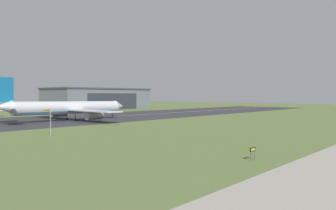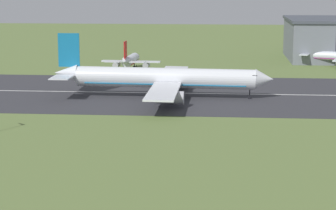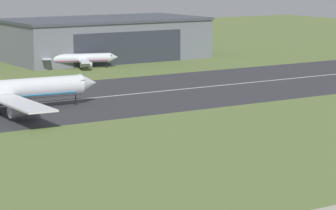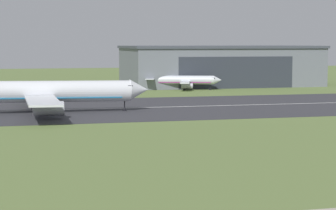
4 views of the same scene
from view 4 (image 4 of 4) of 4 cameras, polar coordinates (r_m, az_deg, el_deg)
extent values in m
plane|color=olive|center=(89.37, -13.11, -4.64)|extent=(615.95, 615.95, 0.00)
cube|color=#333338|center=(151.89, -13.72, -0.52)|extent=(375.95, 54.67, 0.06)
cube|color=silver|center=(151.89, -13.72, -0.51)|extent=(338.36, 0.70, 0.01)
cube|color=slate|center=(237.67, 4.53, 3.34)|extent=(67.59, 34.75, 13.39)
cube|color=#424751|center=(237.51, 4.54, 5.06)|extent=(68.59, 35.75, 0.90)
cube|color=#2D333D|center=(221.34, 6.00, 2.82)|extent=(40.55, 0.12, 10.71)
cylinder|color=silver|center=(145.56, -11.55, 1.15)|extent=(42.31, 4.90, 5.10)
cone|color=silver|center=(148.47, -2.55, 1.34)|extent=(4.31, 4.73, 4.75)
cube|color=black|center=(147.95, -3.44, 1.68)|extent=(1.12, 4.01, 0.45)
cube|color=#146B9E|center=(145.66, -11.54, 0.64)|extent=(38.04, 4.64, 0.55)
cube|color=silver|center=(131.78, -10.88, 0.36)|extent=(6.36, 23.21, 0.46)
cylinder|color=#A8A8B2|center=(133.86, -10.38, -0.29)|extent=(6.17, 2.95, 2.98)
cube|color=silver|center=(159.55, -11.48, 1.22)|extent=(6.36, 23.21, 0.46)
cylinder|color=#A8A8B2|center=(157.91, -10.98, 0.57)|extent=(6.17, 2.95, 2.98)
cylinder|color=black|center=(148.14, -3.80, -0.06)|extent=(0.24, 0.24, 2.42)
cylinder|color=black|center=(148.24, -3.80, -0.45)|extent=(0.84, 0.84, 0.44)
cylinder|color=black|center=(143.07, -11.33, -0.36)|extent=(0.24, 0.24, 2.42)
cylinder|color=black|center=(143.17, -11.32, -0.75)|extent=(0.84, 0.84, 0.44)
cylinder|color=black|center=(148.69, -11.44, -0.14)|extent=(0.24, 0.24, 2.42)
cylinder|color=black|center=(148.79, -11.43, -0.52)|extent=(0.84, 0.84, 0.44)
cylinder|color=silver|center=(214.31, 1.47, 2.20)|extent=(18.91, 8.71, 2.84)
cone|color=silver|center=(214.11, 4.35, 2.18)|extent=(3.32, 3.50, 2.84)
cone|color=silver|center=(215.06, -1.51, 2.35)|extent=(4.04, 3.50, 2.56)
cube|color=black|center=(214.08, 3.98, 2.34)|extent=(1.81, 2.64, 0.44)
cube|color=#991E7A|center=(214.36, 1.47, 1.99)|extent=(17.06, 7.97, 0.20)
cube|color=silver|center=(208.70, 1.51, 1.97)|extent=(5.51, 8.94, 0.40)
cylinder|color=#A8A8B2|center=(209.42, 1.68, 1.68)|extent=(4.06, 2.84, 1.76)
cube|color=silver|center=(219.94, 1.63, 2.15)|extent=(5.51, 8.94, 0.40)
cylinder|color=#A8A8B2|center=(219.31, 1.78, 1.85)|extent=(4.06, 2.84, 1.76)
cube|color=#991E7A|center=(214.85, -1.38, 3.23)|extent=(3.02, 1.24, 4.83)
cube|color=silver|center=(211.48, -1.58, 2.27)|extent=(3.94, 4.98, 0.24)
cube|color=silver|center=(218.62, -1.40, 2.38)|extent=(3.94, 4.98, 0.24)
cylinder|color=black|center=(214.26, 3.68, 1.56)|extent=(0.24, 0.24, 1.83)
cylinder|color=black|center=(214.31, 3.68, 1.38)|extent=(0.84, 0.84, 0.44)
cylinder|color=black|center=(212.76, 1.42, 1.55)|extent=(0.24, 0.24, 1.83)
cylinder|color=black|center=(212.81, 1.41, 1.36)|extent=(0.84, 0.84, 0.44)
cylinder|color=black|center=(216.16, 1.46, 1.61)|extent=(0.24, 0.24, 1.83)
cylinder|color=black|center=(216.21, 1.45, 1.42)|extent=(0.84, 0.84, 0.44)
camera|label=1|loc=(69.42, -72.11, -3.40)|focal=35.00mm
camera|label=2|loc=(25.49, 98.86, 28.86)|focal=70.00mm
camera|label=3|loc=(58.78, -126.47, 12.45)|focal=85.00mm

